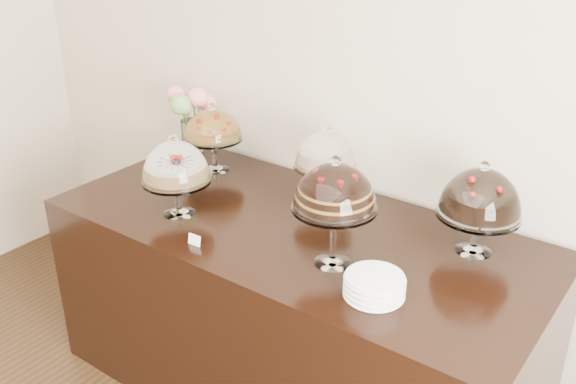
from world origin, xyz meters
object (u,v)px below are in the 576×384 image
Objects in this scene: cake_stand_cheesecake at (325,153)px; cake_stand_dark_choco at (481,197)px; cake_stand_fruit_tart at (213,128)px; plate_stack at (374,286)px; display_counter at (294,311)px; cake_stand_choco_layer at (335,191)px; cake_stand_sugar_sponge at (176,165)px; flower_vase at (190,112)px.

cake_stand_dark_choco reaches higher than cake_stand_cheesecake.
cake_stand_cheesecake is 0.67m from cake_stand_fruit_tart.
cake_stand_fruit_tart is at bearing 157.12° from plate_stack.
cake_stand_cheesecake reaches higher than display_counter.
display_counter is at bearing 151.53° from cake_stand_choco_layer.
display_counter is 0.87m from cake_stand_sugar_sponge.
flower_vase is (-1.63, 0.07, 0.01)m from cake_stand_dark_choco.
cake_stand_cheesecake is at bearing 136.54° from plate_stack.
cake_stand_choco_layer reaches higher than plate_stack.
cake_stand_cheesecake is 0.74m from cake_stand_dark_choco.
plate_stack reaches higher than display_counter.
display_counter is at bearing 153.74° from plate_stack.
cake_stand_sugar_sponge is at bearing -133.90° from cake_stand_cheesecake.
display_counter is 6.10× the size of cake_stand_fruit_tart.
plate_stack is at bearing -107.71° from cake_stand_dark_choco.
cake_stand_sugar_sponge is at bearing -158.80° from cake_stand_dark_choco.
cake_stand_cheesecake is at bearing -3.11° from flower_vase.
cake_stand_fruit_tart is (-1.00, 0.42, -0.08)m from cake_stand_choco_layer.
cake_stand_choco_layer is 1.15× the size of cake_stand_dark_choco.
cake_stand_fruit_tart is 1.36m from plate_stack.
cake_stand_fruit_tart reaches higher than plate_stack.
plate_stack is at bearing -26.26° from display_counter.
cake_stand_fruit_tart is at bearing -178.74° from cake_stand_cheesecake.
cake_stand_dark_choco is 1.41m from cake_stand_fruit_tart.
cake_stand_sugar_sponge is at bearing -51.33° from flower_vase.
cake_stand_fruit_tart is at bearing 179.87° from cake_stand_dark_choco.
cake_stand_cheesecake is at bearing 46.10° from cake_stand_sugar_sponge.
cake_stand_dark_choco is 1.82× the size of plate_stack.
cake_stand_sugar_sponge is at bearing -66.11° from cake_stand_fruit_tart.
plate_stack is (0.24, -0.11, -0.27)m from cake_stand_choco_layer.
flower_vase is at bearing 160.80° from display_counter.
cake_stand_choco_layer reaches higher than cake_stand_sugar_sponge.
plate_stack is at bearing -21.91° from flower_vase.
cake_stand_cheesecake is (0.47, 0.48, 0.01)m from cake_stand_sugar_sponge.
display_counter is 1.01m from cake_stand_fruit_tart.
cake_stand_sugar_sponge is at bearing 176.95° from plate_stack.
plate_stack is (1.46, -0.59, -0.21)m from flower_vase.
plate_stack is at bearing -3.05° from cake_stand_sugar_sponge.
cake_stand_choco_layer is 1.09m from cake_stand_fruit_tart.
display_counter is at bearing -160.38° from cake_stand_dark_choco.
display_counter is 5.51× the size of flower_vase.
plate_stack is (0.54, -0.27, 0.49)m from display_counter.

